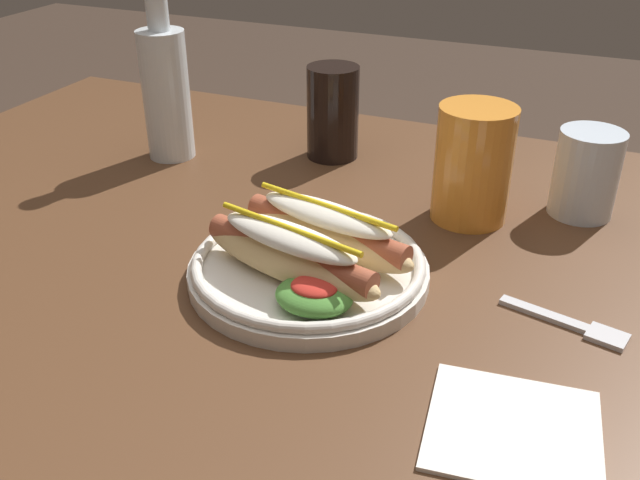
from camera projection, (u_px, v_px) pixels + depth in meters
name	position (u px, v px, depth m)	size (l,w,h in m)	color
dining_table	(296.00, 321.00, 0.83)	(1.29, 0.90, 0.74)	#51331E
hot_dog_plate	(309.00, 258.00, 0.72)	(0.25, 0.25, 0.08)	silver
fork	(573.00, 325.00, 0.66)	(0.12, 0.05, 0.00)	silver
soda_cup	(333.00, 113.00, 0.99)	(0.07, 0.07, 0.13)	black
water_cup	(586.00, 174.00, 0.83)	(0.08, 0.08, 0.10)	silver
extra_cup	(473.00, 164.00, 0.82)	(0.09, 0.09, 0.14)	orange
glass_bottle	(166.00, 88.00, 0.97)	(0.07, 0.07, 0.26)	silver
napkin	(513.00, 429.00, 0.54)	(0.13, 0.12, 0.00)	white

